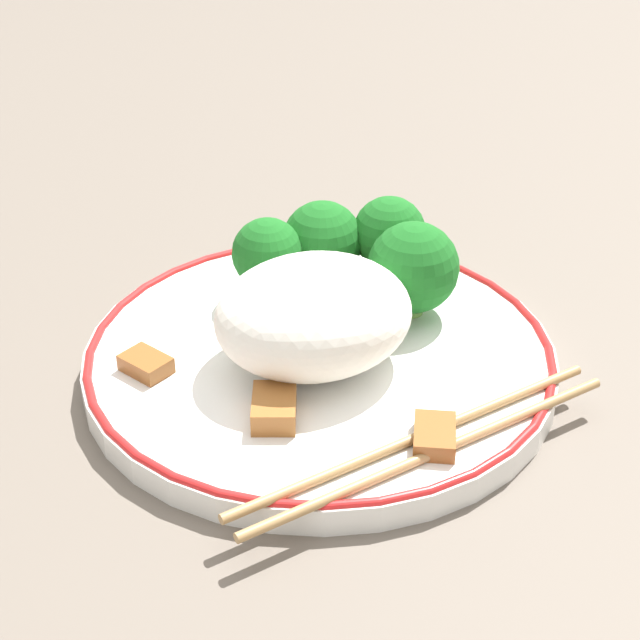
# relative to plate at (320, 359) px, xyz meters

# --- Properties ---
(ground_plane) EXTENTS (3.00, 3.00, 0.00)m
(ground_plane) POSITION_rel_plate_xyz_m (0.00, 0.00, -0.01)
(ground_plane) COLOR #665B51
(plate) EXTENTS (0.26, 0.26, 0.02)m
(plate) POSITION_rel_plate_xyz_m (0.00, 0.00, 0.00)
(plate) COLOR white
(plate) RESTS_ON ground_plane
(rice_mound) EXTENTS (0.11, 0.09, 0.06)m
(rice_mound) POSITION_rel_plate_xyz_m (-0.01, -0.01, 0.04)
(rice_mound) COLOR white
(rice_mound) RESTS_ON plate
(broccoli_back_left) EXTENTS (0.05, 0.05, 0.06)m
(broccoli_back_left) POSITION_rel_plate_xyz_m (0.06, 0.02, 0.04)
(broccoli_back_left) COLOR #72AD4C
(broccoli_back_left) RESTS_ON plate
(broccoli_back_center) EXTENTS (0.04, 0.04, 0.06)m
(broccoli_back_center) POSITION_rel_plate_xyz_m (0.07, 0.05, 0.04)
(broccoli_back_center) COLOR #72AD4C
(broccoli_back_center) RESTS_ON plate
(broccoli_back_right) EXTENTS (0.05, 0.05, 0.05)m
(broccoli_back_right) POSITION_rel_plate_xyz_m (0.03, 0.07, 0.03)
(broccoli_back_right) COLOR #72AD4C
(broccoli_back_right) RESTS_ON plate
(broccoli_mid_left) EXTENTS (0.04, 0.04, 0.05)m
(broccoli_mid_left) POSITION_rel_plate_xyz_m (-0.01, 0.06, 0.04)
(broccoli_mid_left) COLOR #72AD4C
(broccoli_mid_left) RESTS_ON plate
(meat_near_front) EXTENTS (0.03, 0.04, 0.01)m
(meat_near_front) POSITION_rel_plate_xyz_m (-0.05, -0.05, 0.01)
(meat_near_front) COLOR #995B28
(meat_near_front) RESTS_ON plate
(meat_near_left) EXTENTS (0.04, 0.04, 0.01)m
(meat_near_left) POSITION_rel_plate_xyz_m (0.02, 0.02, 0.01)
(meat_near_left) COLOR #9E6633
(meat_near_left) RESTS_ON plate
(meat_near_right) EXTENTS (0.03, 0.04, 0.01)m
(meat_near_right) POSITION_rel_plate_xyz_m (0.02, -0.10, 0.01)
(meat_near_right) COLOR brown
(meat_near_right) RESTS_ON plate
(meat_near_back) EXTENTS (0.03, 0.03, 0.01)m
(meat_near_back) POSITION_rel_plate_xyz_m (-0.09, 0.02, 0.01)
(meat_near_back) COLOR brown
(meat_near_back) RESTS_ON plate
(chopsticks) EXTENTS (0.22, 0.05, 0.01)m
(chopsticks) POSITION_rel_plate_xyz_m (0.01, -0.10, 0.01)
(chopsticks) COLOR #AD8451
(chopsticks) RESTS_ON plate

